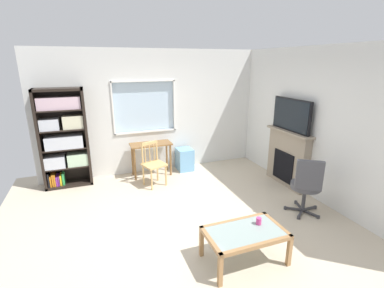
# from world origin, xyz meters

# --- Properties ---
(ground) EXTENTS (5.92, 5.72, 0.02)m
(ground) POSITION_xyz_m (0.00, 0.00, -0.01)
(ground) COLOR beige
(wall_back_with_window) EXTENTS (4.92, 0.15, 2.73)m
(wall_back_with_window) POSITION_xyz_m (0.02, 2.36, 1.35)
(wall_back_with_window) COLOR silver
(wall_back_with_window) RESTS_ON ground
(wall_right) EXTENTS (0.12, 4.92, 2.73)m
(wall_right) POSITION_xyz_m (2.52, 0.00, 1.36)
(wall_right) COLOR silver
(wall_right) RESTS_ON ground
(bookshelf) EXTENTS (0.90, 0.38, 1.98)m
(bookshelf) POSITION_xyz_m (-1.85, 2.12, 1.01)
(bookshelf) COLOR black
(bookshelf) RESTS_ON ground
(desk_under_window) EXTENTS (0.89, 0.41, 0.74)m
(desk_under_window) POSITION_xyz_m (-0.13, 2.01, 0.60)
(desk_under_window) COLOR brown
(desk_under_window) RESTS_ON ground
(wooden_chair) EXTENTS (0.53, 0.51, 0.90)m
(wooden_chair) POSITION_xyz_m (-0.21, 1.49, 0.46)
(wooden_chair) COLOR tan
(wooden_chair) RESTS_ON ground
(plastic_drawer_unit) EXTENTS (0.35, 0.40, 0.51)m
(plastic_drawer_unit) POSITION_xyz_m (0.66, 2.06, 0.26)
(plastic_drawer_unit) COLOR #72ADDB
(plastic_drawer_unit) RESTS_ON ground
(fireplace) EXTENTS (0.26, 1.15, 1.15)m
(fireplace) POSITION_xyz_m (2.37, 0.56, 0.58)
(fireplace) COLOR gray
(fireplace) RESTS_ON ground
(tv) EXTENTS (0.06, 1.01, 0.63)m
(tv) POSITION_xyz_m (2.35, 0.56, 1.46)
(tv) COLOR black
(tv) RESTS_ON fireplace
(office_chair) EXTENTS (0.62, 0.62, 1.00)m
(office_chair) POSITION_xyz_m (1.86, -0.53, 0.55)
(office_chair) COLOR #4C4C51
(office_chair) RESTS_ON ground
(coffee_table) EXTENTS (1.00, 0.60, 0.43)m
(coffee_table) POSITION_xyz_m (0.35, -1.16, 0.37)
(coffee_table) COLOR #8C9E99
(coffee_table) RESTS_ON ground
(sippy_cup) EXTENTS (0.07, 0.07, 0.09)m
(sippy_cup) POSITION_xyz_m (0.59, -1.09, 0.48)
(sippy_cup) COLOR #DB3D84
(sippy_cup) RESTS_ON coffee_table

